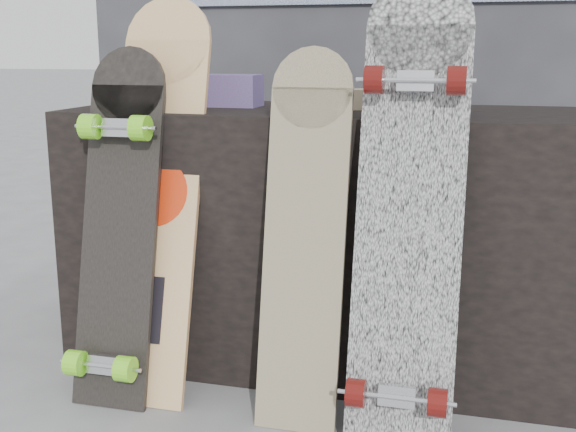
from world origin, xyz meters
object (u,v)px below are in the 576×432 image
(longboard_geisha, at_px, (157,186))
(skateboard_dark, at_px, (118,221))
(vendor_table, at_px, (332,237))
(longboard_celtic, at_px, (305,227))
(longboard_cascadia, at_px, (410,203))

(longboard_geisha, xyz_separation_m, skateboard_dark, (-0.08, -0.09, -0.09))
(vendor_table, relative_size, skateboard_dark, 1.62)
(longboard_geisha, bearing_deg, skateboard_dark, -130.73)
(vendor_table, relative_size, longboard_celtic, 1.62)
(longboard_geisha, bearing_deg, longboard_cascadia, -7.47)
(longboard_geisha, xyz_separation_m, longboard_cascadia, (0.73, -0.10, 0.01))
(vendor_table, bearing_deg, longboard_cascadia, -55.64)
(vendor_table, xyz_separation_m, skateboard_dark, (-0.53, -0.39, 0.11))
(longboard_geisha, distance_m, skateboard_dark, 0.15)
(longboard_cascadia, distance_m, skateboard_dark, 0.81)
(longboard_cascadia, bearing_deg, skateboard_dark, 179.71)
(longboard_cascadia, bearing_deg, vendor_table, 124.36)
(longboard_celtic, height_order, longboard_cascadia, longboard_cascadia)
(longboard_geisha, xyz_separation_m, longboard_celtic, (0.46, -0.08, -0.07))
(longboard_geisha, relative_size, longboard_cascadia, 0.97)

